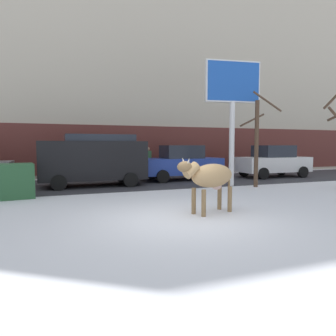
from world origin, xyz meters
name	(u,v)px	position (x,y,z in m)	size (l,w,h in m)	color
ground_plane	(181,219)	(0.00, 0.00, 0.00)	(120.00, 120.00, 0.00)	white
road_strip	(120,183)	(0.00, 7.66, 0.00)	(60.00, 5.60, 0.01)	#333338
building_facade	(99,75)	(0.00, 14.00, 6.48)	(44.00, 6.10, 13.00)	#BCB29E
cow_tan	(210,177)	(1.00, 0.36, 0.99)	(1.93, 0.96, 1.54)	tan
billboard	(233,89)	(4.56, 4.98, 4.31)	(2.52, 0.59, 5.56)	silver
car_black_van	(94,159)	(-1.26, 7.16, 1.24)	(4.60, 2.12, 2.32)	black
car_blue_sedan	(181,163)	(3.38, 7.98, 0.91)	(4.20, 1.98, 1.84)	#233D9E
car_white_sedan	(273,161)	(8.97, 7.55, 0.91)	(4.20, 1.98, 1.84)	white
pedestrian_by_cars	(148,161)	(2.29, 10.52, 0.88)	(0.36, 0.24, 1.73)	#282833
bare_tree_left_lot	(257,140)	(5.42, 4.32, 2.08)	(1.43, 1.45, 4.04)	#4C3828
dumpster	(7,181)	(-4.48, 4.85, 0.60)	(1.70, 1.10, 1.20)	#285633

